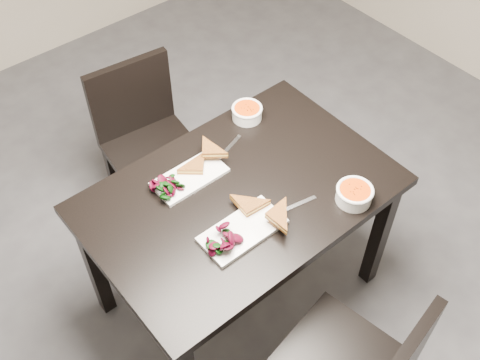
# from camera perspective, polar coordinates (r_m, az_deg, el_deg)

# --- Properties ---
(ground) EXTENTS (5.00, 5.00, 0.00)m
(ground) POSITION_cam_1_polar(r_m,az_deg,el_deg) (2.76, -1.86, -15.09)
(ground) COLOR #47474C
(ground) RESTS_ON ground
(table) EXTENTS (1.20, 0.80, 0.75)m
(table) POSITION_cam_1_polar(r_m,az_deg,el_deg) (2.33, 0.00, -2.74)
(table) COLOR black
(table) RESTS_ON ground
(chair_far) EXTENTS (0.47, 0.47, 0.85)m
(chair_far) POSITION_cam_1_polar(r_m,az_deg,el_deg) (2.89, -9.33, 4.40)
(chair_far) COLOR black
(chair_far) RESTS_ON ground
(plate_near) EXTENTS (0.32, 0.16, 0.02)m
(plate_near) POSITION_cam_1_polar(r_m,az_deg,el_deg) (2.13, 0.26, -5.00)
(plate_near) COLOR white
(plate_near) RESTS_ON table
(sandwich_near) EXTENTS (0.17, 0.13, 0.05)m
(sandwich_near) POSITION_cam_1_polar(r_m,az_deg,el_deg) (2.14, 1.35, -3.32)
(sandwich_near) COLOR #A05B21
(sandwich_near) RESTS_ON plate_near
(salad_near) EXTENTS (0.10, 0.09, 0.04)m
(salad_near) POSITION_cam_1_polar(r_m,az_deg,el_deg) (2.07, -1.88, -5.93)
(salad_near) COLOR black
(salad_near) RESTS_ON plate_near
(soup_bowl_near) EXTENTS (0.15, 0.15, 0.07)m
(soup_bowl_near) POSITION_cam_1_polar(r_m,az_deg,el_deg) (2.25, 11.24, -1.33)
(soup_bowl_near) COLOR white
(soup_bowl_near) RESTS_ON table
(cutlery_near) EXTENTS (0.18, 0.05, 0.00)m
(cutlery_near) POSITION_cam_1_polar(r_m,az_deg,el_deg) (2.22, 5.54, -2.51)
(cutlery_near) COLOR silver
(cutlery_near) RESTS_ON table
(plate_far) EXTENTS (0.30, 0.15, 0.01)m
(plate_far) POSITION_cam_1_polar(r_m,az_deg,el_deg) (2.31, -5.00, 0.28)
(plate_far) COLOR white
(plate_far) RESTS_ON table
(sandwich_far) EXTENTS (0.18, 0.18, 0.05)m
(sandwich_far) POSITION_cam_1_polar(r_m,az_deg,el_deg) (2.30, -3.53, 1.36)
(sandwich_far) COLOR #A05B21
(sandwich_far) RESTS_ON plate_far
(salad_far) EXTENTS (0.09, 0.08, 0.04)m
(salad_far) POSITION_cam_1_polar(r_m,az_deg,el_deg) (2.25, -7.09, -0.47)
(salad_far) COLOR black
(salad_far) RESTS_ON plate_far
(soup_bowl_far) EXTENTS (0.14, 0.14, 0.06)m
(soup_bowl_far) POSITION_cam_1_polar(r_m,az_deg,el_deg) (2.53, 0.70, 6.76)
(soup_bowl_far) COLOR white
(soup_bowl_far) RESTS_ON table
(cutlery_far) EXTENTS (0.18, 0.07, 0.00)m
(cutlery_far) POSITION_cam_1_polar(r_m,az_deg,el_deg) (2.42, -1.15, 3.16)
(cutlery_far) COLOR silver
(cutlery_far) RESTS_ON table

